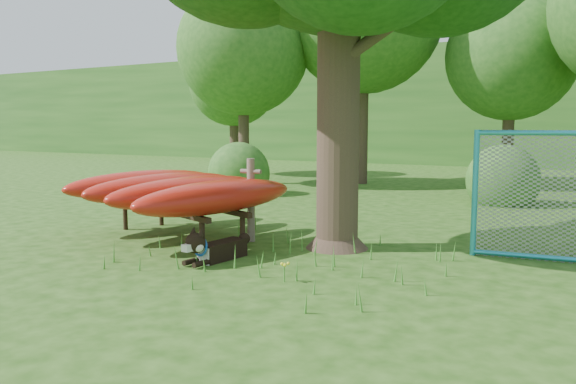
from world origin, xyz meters
The scene contains 12 objects.
ground centered at (0.00, 0.00, 0.00)m, with size 80.00×80.00×0.00m, color #1D450D.
wooden_post centered at (-0.98, 2.01, 0.75)m, with size 0.39×0.14×1.42m.
kayak_rack centered at (-2.23, 1.61, 0.85)m, with size 3.90×4.21×1.12m.
husky_dog centered at (-0.66, 0.52, 0.20)m, with size 0.43×1.26×0.56m.
wildflower_clump centered at (0.77, 0.10, 0.21)m, with size 0.12×0.10×0.26m.
bg_tree_a centered at (-6.50, 10.00, 4.48)m, with size 4.40×4.40×6.70m.
bg_tree_b centered at (-3.00, 12.00, 5.61)m, with size 5.20×5.20×8.22m.
bg_tree_c centered at (1.50, 13.00, 4.11)m, with size 4.00×4.00×6.12m.
bg_tree_f centered at (-9.00, 13.00, 3.73)m, with size 3.60×3.60×5.55m.
shrub_left centered at (-5.00, 7.50, 0.00)m, with size 1.80×1.80×1.80m, color #295C1D.
shrub_mid centered at (2.00, 9.00, 0.00)m, with size 1.80×1.80×1.80m, color #295C1D.
wooded_hillside centered at (0.00, 28.00, 3.00)m, with size 80.00×12.00×6.00m, color #295C1D.
Camera 1 is at (4.20, -5.88, 1.96)m, focal length 35.00 mm.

